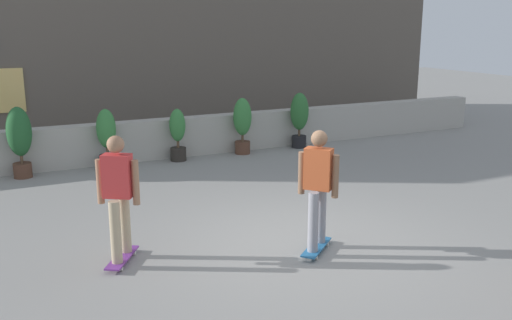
% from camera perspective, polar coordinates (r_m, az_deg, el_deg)
% --- Properties ---
extents(ground_plane, '(48.00, 48.00, 0.00)m').
position_cam_1_polar(ground_plane, '(8.24, 4.64, -8.33)').
color(ground_plane, gray).
extents(planter_wall, '(18.00, 0.40, 0.90)m').
position_cam_1_polar(planter_wall, '(13.41, -8.48, 2.22)').
color(planter_wall, '#B2ADA3').
rests_on(planter_wall, ground).
extents(building_backdrop, '(20.00, 2.08, 6.50)m').
position_cam_1_polar(building_backdrop, '(17.01, -13.10, 13.90)').
color(building_backdrop, '#60564C').
rests_on(building_backdrop, ground).
extents(potted_plant_0, '(0.49, 0.49, 1.44)m').
position_cam_1_polar(potted_plant_0, '(12.32, -22.55, 2.12)').
color(potted_plant_0, brown).
rests_on(potted_plant_0, ground).
extents(potted_plant_1, '(0.41, 0.41, 1.29)m').
position_cam_1_polar(potted_plant_1, '(12.55, -14.70, 2.35)').
color(potted_plant_1, black).
rests_on(potted_plant_1, ground).
extents(potted_plant_2, '(0.36, 0.36, 1.19)m').
position_cam_1_polar(potted_plant_2, '(12.96, -7.83, 2.62)').
color(potted_plant_2, '#2D2823').
rests_on(potted_plant_2, ground).
extents(potted_plant_3, '(0.43, 0.43, 1.34)m').
position_cam_1_polar(potted_plant_3, '(13.52, -1.37, 3.75)').
color(potted_plant_3, brown).
rests_on(potted_plant_3, ground).
extents(potted_plant_4, '(0.45, 0.45, 1.38)m').
position_cam_1_polar(potted_plant_4, '(14.22, 4.36, 4.34)').
color(potted_plant_4, black).
rests_on(potted_plant_4, ground).
extents(skater_mid_plaza, '(0.74, 0.67, 1.70)m').
position_cam_1_polar(skater_mid_plaza, '(7.68, 6.21, -2.57)').
color(skater_mid_plaza, '#266699').
rests_on(skater_mid_plaza, ground).
extents(skater_far_right, '(0.60, 0.78, 1.70)m').
position_cam_1_polar(skater_far_right, '(7.50, -13.57, -3.29)').
color(skater_far_right, '#72338C').
rests_on(skater_far_right, ground).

